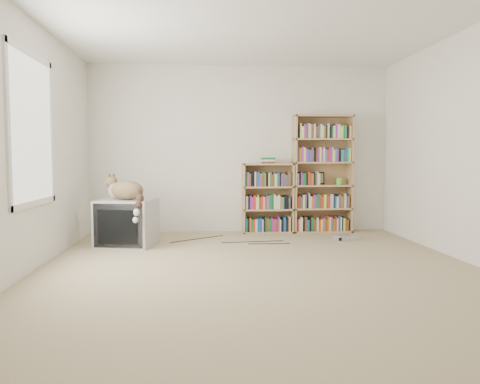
{
  "coord_description": "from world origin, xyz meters",
  "views": [
    {
      "loc": [
        -0.56,
        -4.58,
        1.12
      ],
      "look_at": [
        -0.12,
        1.0,
        0.71
      ],
      "focal_mm": 35.0,
      "sensor_mm": 36.0,
      "label": 1
    }
  ],
  "objects": [
    {
      "name": "floor",
      "position": [
        0.0,
        0.0,
        0.0
      ],
      "size": [
        4.5,
        5.0,
        0.01
      ],
      "primitive_type": "cube",
      "color": "tan",
      "rests_on": "ground"
    },
    {
      "name": "wall_back",
      "position": [
        0.0,
        2.5,
        1.25
      ],
      "size": [
        4.5,
        0.02,
        2.5
      ],
      "primitive_type": "cube",
      "color": "white",
      "rests_on": "floor"
    },
    {
      "name": "wall_front",
      "position": [
        0.0,
        -2.5,
        1.25
      ],
      "size": [
        4.5,
        0.02,
        2.5
      ],
      "primitive_type": "cube",
      "color": "white",
      "rests_on": "floor"
    },
    {
      "name": "wall_left",
      "position": [
        -2.25,
        0.0,
        1.25
      ],
      "size": [
        0.02,
        5.0,
        2.5
      ],
      "primitive_type": "cube",
      "color": "white",
      "rests_on": "floor"
    },
    {
      "name": "wall_right",
      "position": [
        2.25,
        0.0,
        1.25
      ],
      "size": [
        0.02,
        5.0,
        2.5
      ],
      "primitive_type": "cube",
      "color": "white",
      "rests_on": "floor"
    },
    {
      "name": "ceiling",
      "position": [
        0.0,
        0.0,
        2.5
      ],
      "size": [
        4.5,
        5.0,
        0.02
      ],
      "primitive_type": "cube",
      "color": "white",
      "rests_on": "wall_back"
    },
    {
      "name": "window",
      "position": [
        -2.24,
        0.2,
        1.4
      ],
      "size": [
        0.02,
        1.22,
        1.52
      ],
      "primitive_type": "cube",
      "color": "white",
      "rests_on": "wall_left"
    },
    {
      "name": "crt_tv",
      "position": [
        -1.53,
        1.45,
        0.29
      ],
      "size": [
        0.79,
        0.74,
        0.59
      ],
      "rotation": [
        0.0,
        0.0,
        -0.2
      ],
      "color": "#A9A9AB",
      "rests_on": "floor"
    },
    {
      "name": "cat",
      "position": [
        -1.51,
        1.35,
        0.68
      ],
      "size": [
        0.61,
        0.67,
        0.54
      ],
      "rotation": [
        0.0,
        0.0,
        -0.4
      ],
      "color": "#352515",
      "rests_on": "crt_tv"
    },
    {
      "name": "bookcase_tall",
      "position": [
        1.23,
        2.36,
        0.83
      ],
      "size": [
        0.88,
        0.3,
        1.75
      ],
      "color": "#A67953",
      "rests_on": "floor"
    },
    {
      "name": "bookcase_short",
      "position": [
        0.4,
        2.36,
        0.48
      ],
      "size": [
        0.75,
        0.3,
        1.04
      ],
      "color": "#A67953",
      "rests_on": "floor"
    },
    {
      "name": "book_stack",
      "position": [
        0.39,
        2.31,
        1.08
      ],
      "size": [
        0.21,
        0.27,
        0.09
      ],
      "primitive_type": "cube",
      "color": "red",
      "rests_on": "bookcase_short"
    },
    {
      "name": "green_mug",
      "position": [
        1.49,
        2.34,
        0.77
      ],
      "size": [
        0.09,
        0.09,
        0.1
      ],
      "primitive_type": "cylinder",
      "color": "#5BCC3A",
      "rests_on": "bookcase_tall"
    },
    {
      "name": "framed_print",
      "position": [
        1.21,
        2.44,
        0.81
      ],
      "size": [
        0.14,
        0.05,
        0.19
      ],
      "primitive_type": "cube",
      "rotation": [
        -0.17,
        0.0,
        0.0
      ],
      "color": "black",
      "rests_on": "bookcase_tall"
    },
    {
      "name": "dvd_player",
      "position": [
        1.4,
        1.6,
        0.04
      ],
      "size": [
        0.36,
        0.31,
        0.07
      ],
      "primitive_type": "cube",
      "rotation": [
        0.0,
        0.0,
        0.32
      ],
      "color": "#B7B6BC",
      "rests_on": "floor"
    },
    {
      "name": "wall_outlet",
      "position": [
        -2.24,
        1.79,
        0.32
      ],
      "size": [
        0.01,
        0.08,
        0.13
      ],
      "primitive_type": "cube",
      "color": "silver",
      "rests_on": "wall_left"
    },
    {
      "name": "floor_cables",
      "position": [
        -0.24,
        1.56,
        0.0
      ],
      "size": [
        1.2,
        0.7,
        0.01
      ],
      "primitive_type": null,
      "color": "black",
      "rests_on": "floor"
    }
  ]
}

